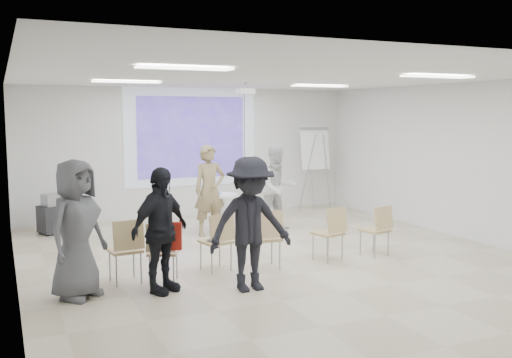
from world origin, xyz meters
name	(u,v)px	position (x,y,z in m)	size (l,w,h in m)	color
floor	(276,261)	(0.00, 0.00, -0.05)	(8.00, 9.00, 0.10)	beige
ceiling	(276,74)	(0.00, 0.00, 3.05)	(8.00, 9.00, 0.10)	white
wall_back	(191,152)	(0.00, 4.55, 1.50)	(8.00, 0.10, 3.00)	silver
wall_left	(8,181)	(-4.05, 0.00, 1.50)	(0.10, 9.00, 3.00)	silver
wall_right	(463,161)	(4.05, 0.00, 1.50)	(0.10, 9.00, 3.00)	silver
projection_halo	(192,137)	(0.00, 4.49, 1.85)	(3.20, 0.01, 2.30)	silver
projection_image	(192,137)	(0.00, 4.47, 1.85)	(2.60, 0.01, 1.90)	#4230A4
pedestal_table	(222,210)	(-0.05, 2.38, 0.44)	(0.82, 0.82, 0.80)	silver
player_left	(210,184)	(-0.39, 2.16, 1.02)	(0.74, 0.50, 2.03)	#98855D
player_right	(278,183)	(1.07, 2.08, 0.98)	(0.94, 0.75, 1.95)	silver
controller_left	(214,167)	(-0.21, 2.41, 1.34)	(0.04, 0.11, 0.04)	white
controller_right	(265,166)	(0.89, 2.33, 1.32)	(0.04, 0.11, 0.04)	white
chair_far_left	(126,246)	(-2.56, -0.41, 0.55)	(0.47, 0.50, 0.93)	tan
chair_left_mid	(162,248)	(-2.10, -0.63, 0.52)	(0.56, 0.57, 0.88)	tan
chair_left_inner	(218,237)	(-1.16, -0.36, 0.53)	(0.49, 0.52, 0.90)	tan
chair_center	(267,234)	(-0.42, -0.55, 0.56)	(0.48, 0.51, 0.94)	tan
chair_right_inner	(331,229)	(0.75, -0.53, 0.53)	(0.52, 0.54, 0.89)	tan
chair_right_far	(378,226)	(1.63, -0.60, 0.51)	(0.49, 0.51, 0.87)	tan
red_jacket	(167,236)	(-2.07, -0.78, 0.72)	(0.40, 0.09, 0.39)	#9E1D13
laptop	(215,239)	(-1.17, -0.26, 0.48)	(0.33, 0.24, 0.03)	black
audience_left	(160,221)	(-2.22, -0.99, 0.98)	(1.14, 0.68, 1.96)	black
audience_mid	(250,215)	(-1.08, -1.40, 1.04)	(1.35, 0.73, 2.08)	black
audience_outer	(76,221)	(-3.27, -0.77, 1.03)	(1.00, 0.66, 2.05)	#555559
flipchart_easel	(315,149)	(3.01, 3.91, 1.52)	(0.89, 0.67, 2.06)	gray
av_cart	(54,215)	(-3.21, 3.60, 0.37)	(0.66, 0.60, 0.81)	black
ceiling_projector	(246,98)	(0.10, 1.49, 2.69)	(0.30, 0.25, 3.00)	white
fluor_panel_nw	(127,82)	(-2.00, 2.00, 2.97)	(1.20, 0.30, 0.02)	white
fluor_panel_ne	(320,86)	(2.00, 2.00, 2.97)	(1.20, 0.30, 0.02)	white
fluor_panel_sw	(185,68)	(-2.00, -1.50, 2.97)	(1.20, 0.30, 0.02)	white
fluor_panel_se	(438,77)	(2.00, -1.50, 2.97)	(1.20, 0.30, 0.02)	white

